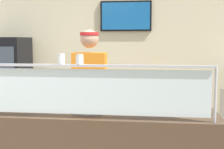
% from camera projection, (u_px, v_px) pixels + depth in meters
% --- Properties ---
extents(shop_rear_unit, '(6.64, 0.13, 2.70)m').
position_uv_depth(shop_rear_unit, '(122.00, 58.00, 5.26)').
color(shop_rear_unit, beige).
rests_on(shop_rear_unit, ground).
extents(sneeze_guard, '(2.06, 0.06, 0.48)m').
position_uv_depth(sneeze_guard, '(95.00, 85.00, 2.84)').
color(sneeze_guard, '#B2B5BC').
rests_on(sneeze_guard, serving_counter).
extents(pizza_tray, '(0.40, 0.40, 0.04)m').
position_uv_depth(pizza_tray, '(91.00, 110.00, 3.18)').
color(pizza_tray, '#9EA0A8').
rests_on(pizza_tray, serving_counter).
extents(pizza_server, '(0.13, 0.29, 0.01)m').
position_uv_depth(pizza_server, '(86.00, 108.00, 3.16)').
color(pizza_server, '#ADAFB7').
rests_on(pizza_server, pizza_tray).
extents(parmesan_shaker, '(0.06, 0.06, 0.09)m').
position_uv_depth(parmesan_shaker, '(61.00, 60.00, 2.86)').
color(parmesan_shaker, white).
rests_on(parmesan_shaker, sneeze_guard).
extents(pepper_flake_shaker, '(0.07, 0.07, 0.09)m').
position_uv_depth(pepper_flake_shaker, '(80.00, 60.00, 2.84)').
color(pepper_flake_shaker, white).
rests_on(pepper_flake_shaker, sneeze_guard).
extents(worker_figure, '(0.41, 0.50, 1.76)m').
position_uv_depth(worker_figure, '(90.00, 95.00, 3.78)').
color(worker_figure, '#23232D').
rests_on(worker_figure, ground).
extents(drink_fridge, '(0.71, 0.62, 1.69)m').
position_uv_depth(drink_fridge, '(5.00, 92.00, 5.10)').
color(drink_fridge, black).
rests_on(drink_fridge, ground).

